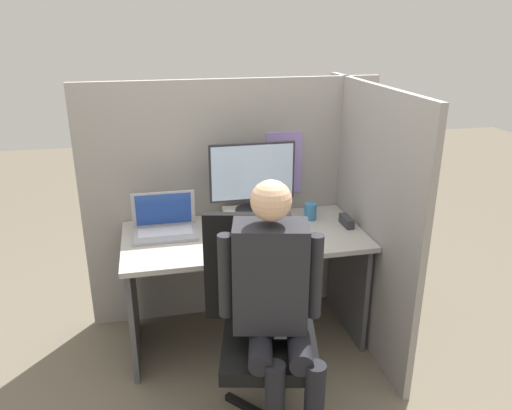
{
  "coord_description": "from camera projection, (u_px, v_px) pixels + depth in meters",
  "views": [
    {
      "loc": [
        -0.52,
        -2.35,
        1.96
      ],
      "look_at": [
        0.03,
        0.18,
        0.99
      ],
      "focal_mm": 35.0,
      "sensor_mm": 36.0,
      "label": 1
    }
  ],
  "objects": [
    {
      "name": "mouse",
      "position": [
        219.0,
        238.0,
        2.91
      ],
      "size": [
        0.07,
        0.05,
        0.04
      ],
      "color": "silver",
      "rests_on": "desk"
    },
    {
      "name": "monitor",
      "position": [
        252.0,
        176.0,
        3.09
      ],
      "size": [
        0.54,
        0.22,
        0.44
      ],
      "color": "#232328",
      "rests_on": "paper_box"
    },
    {
      "name": "office_chair",
      "position": [
        260.0,
        321.0,
        2.49
      ],
      "size": [
        0.55,
        0.61,
        1.07
      ],
      "color": "black",
      "rests_on": "ground"
    },
    {
      "name": "cubicle_panel_back",
      "position": [
        234.0,
        202.0,
        3.34
      ],
      "size": [
        1.95,
        0.05,
        1.62
      ],
      "color": "gray",
      "rests_on": "ground"
    },
    {
      "name": "laptop",
      "position": [
        165.0,
        226.0,
        3.0
      ],
      "size": [
        0.38,
        0.24,
        0.25
      ],
      "color": "#99999E",
      "rests_on": "desk"
    },
    {
      "name": "person",
      "position": [
        275.0,
        298.0,
        2.28
      ],
      "size": [
        0.47,
        0.45,
        1.31
      ],
      "color": "black",
      "rests_on": "ground"
    },
    {
      "name": "paper_box",
      "position": [
        252.0,
        216.0,
        3.18
      ],
      "size": [
        0.35,
        0.23,
        0.08
      ],
      "color": "white",
      "rests_on": "desk"
    },
    {
      "name": "carrot_toy",
      "position": [
        301.0,
        244.0,
        2.82
      ],
      "size": [
        0.05,
        0.16,
        0.05
      ],
      "color": "orange",
      "rests_on": "desk"
    },
    {
      "name": "ground_plane",
      "position": [
        257.0,
        373.0,
        2.94
      ],
      "size": [
        12.0,
        12.0,
        0.0
      ],
      "primitive_type": "plane",
      "color": "#665B4C"
    },
    {
      "name": "desk",
      "position": [
        245.0,
        261.0,
        3.08
      ],
      "size": [
        1.45,
        0.72,
        0.74
      ],
      "color": "#9E9993",
      "rests_on": "ground"
    },
    {
      "name": "stapler",
      "position": [
        347.0,
        221.0,
        3.13
      ],
      "size": [
        0.05,
        0.15,
        0.06
      ],
      "color": "#2D2D33",
      "rests_on": "desk"
    },
    {
      "name": "cubicle_panel_right",
      "position": [
        366.0,
        218.0,
        3.07
      ],
      "size": [
        0.04,
        1.36,
        1.62
      ],
      "color": "gray",
      "rests_on": "ground"
    },
    {
      "name": "coffee_mug",
      "position": [
        310.0,
        211.0,
        3.22
      ],
      "size": [
        0.08,
        0.08,
        0.11
      ],
      "color": "teal",
      "rests_on": "desk"
    }
  ]
}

